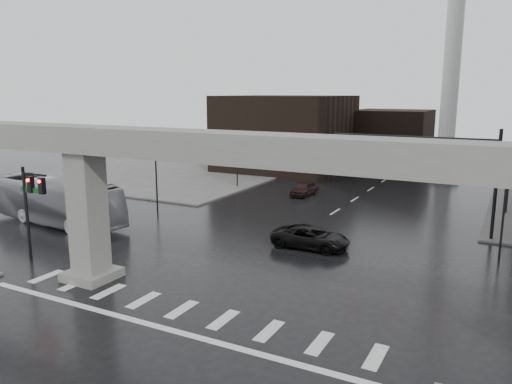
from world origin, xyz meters
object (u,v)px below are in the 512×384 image
pickup_truck (311,237)px  far_car (304,188)px  city_bus (57,201)px  signal_mast_arm (441,157)px

pickup_truck → far_car: 17.75m
pickup_truck → city_bus: 20.88m
city_bus → far_car: 23.91m
signal_mast_arm → far_car: 17.39m
pickup_truck → city_bus: city_bus is taller
city_bus → far_car: city_bus is taller
pickup_truck → far_car: bearing=22.5°
far_car → signal_mast_arm: bearing=-28.1°
signal_mast_arm → pickup_truck: (-7.05, -7.61, -5.08)m
signal_mast_arm → pickup_truck: 11.55m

